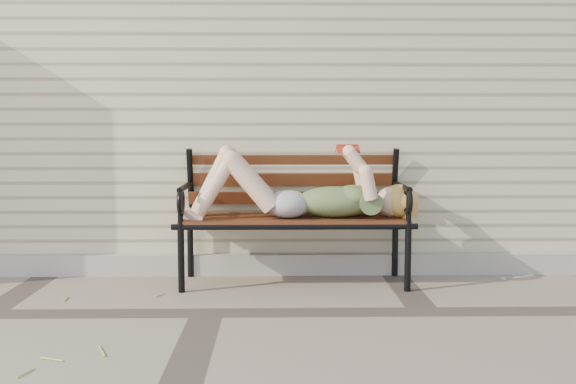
{
  "coord_description": "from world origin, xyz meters",
  "views": [
    {
      "loc": [
        0.39,
        -3.58,
        1.05
      ],
      "look_at": [
        0.47,
        0.54,
        0.64
      ],
      "focal_mm": 40.0,
      "sensor_mm": 36.0,
      "label": 1
    }
  ],
  "objects": [
    {
      "name": "ground",
      "position": [
        0.0,
        0.0,
        0.0
      ],
      "size": [
        80.0,
        80.0,
        0.0
      ],
      "primitive_type": "plane",
      "color": "#7B695E",
      "rests_on": "ground"
    },
    {
      "name": "house_wall",
      "position": [
        0.0,
        3.0,
        1.5
      ],
      "size": [
        8.0,
        4.0,
        3.0
      ],
      "primitive_type": "cube",
      "color": "beige",
      "rests_on": "ground"
    },
    {
      "name": "foundation_strip",
      "position": [
        0.0,
        0.97,
        0.07
      ],
      "size": [
        8.0,
        0.1,
        0.15
      ],
      "primitive_type": "cube",
      "color": "#9F9890",
      "rests_on": "ground"
    },
    {
      "name": "garden_bench",
      "position": [
        0.52,
        0.8,
        0.6
      ],
      "size": [
        1.66,
        0.66,
        1.07
      ],
      "color": "black",
      "rests_on": "ground"
    },
    {
      "name": "reading_woman",
      "position": [
        0.53,
        0.67,
        0.64
      ],
      "size": [
        1.56,
        0.36,
        0.49
      ],
      "color": "#0A3A4C",
      "rests_on": "ground"
    }
  ]
}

